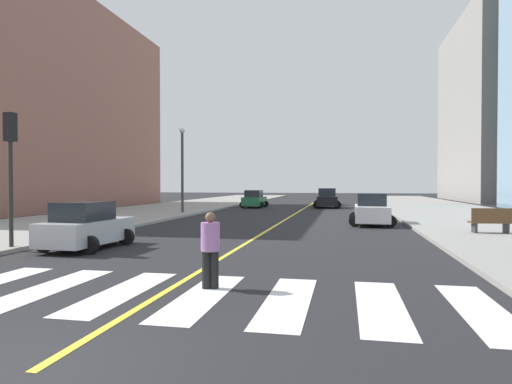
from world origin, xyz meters
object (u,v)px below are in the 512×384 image
Objects in this scene: car_black_third at (327,199)px; car_green_fifth at (254,199)px; street_lamp at (182,162)px; car_yellow_nearest at (327,198)px; pedestrian_crossing at (210,247)px; car_white_second at (372,210)px; car_silver_fourth at (86,227)px; traffic_light_far_corner at (11,153)px; park_bench at (491,221)px.

car_black_third is 7.15m from car_green_fifth.
car_black_third is 15.99m from street_lamp.
pedestrian_crossing is at bearing 90.34° from car_yellow_nearest.
car_silver_fourth is at bearing 48.17° from car_white_second.
car_green_fifth is at bearing 84.86° from traffic_light_far_corner.
car_green_fifth is at bearing 5.86° from car_black_third.
car_green_fifth is at bearing 47.69° from car_yellow_nearest.
pedestrian_crossing is (-1.22, -34.37, 0.05)m from car_black_third.
car_white_second reaches higher than park_bench.
car_black_third is 32.00m from traffic_light_far_corner.
car_silver_fourth is 0.59× the size of street_lamp.
car_black_third reaches higher than park_bench.
traffic_light_far_corner is 2.53× the size of park_bench.
car_green_fifth reaches higher than car_silver_fourth.
car_yellow_nearest is at bearing 10.69° from park_bench.
street_lamp reaches higher than car_green_fifth.
car_silver_fourth is 7.98m from pedestrian_crossing.
street_lamp reaches higher than pedestrian_crossing.
car_green_fifth is at bearing -57.58° from car_white_second.
car_yellow_nearest is 2.09× the size of park_bench.
car_white_second is 18.22m from traffic_light_far_corner.
car_yellow_nearest is 9.85m from car_green_fifth.
car_silver_fourth is at bearing 73.21° from car_black_third.
car_white_second is 0.88× the size of traffic_light_far_corner.
traffic_light_far_corner is at bearing 108.32° from park_bench.
pedestrian_crossing is at bearing -67.71° from street_lamp.
traffic_light_far_corner reaches higher than park_bench.
street_lamp reaches higher than car_silver_fourth.
car_black_third is at bearing 72.95° from pedestrian_crossing.
traffic_light_far_corner reaches higher than car_yellow_nearest.
park_bench is 1.08× the size of pedestrian_crossing.
car_silver_fourth is at bearing 108.31° from park_bench.
street_lamp is (-3.48, -10.55, 3.25)m from car_green_fifth.
car_silver_fourth is 2.09× the size of park_bench.
car_yellow_nearest is 37.73m from traffic_light_far_corner.
traffic_light_far_corner is (-2.64, -29.34, 2.63)m from car_green_fifth.
car_black_third is at bearing -78.88° from car_white_second.
traffic_light_far_corner is at bearing -87.43° from street_lamp.
car_green_fifth reaches higher than pedestrian_crossing.
car_white_second is 15.74m from car_silver_fourth.
pedestrian_crossing is 0.26× the size of street_lamp.
street_lamp is (-0.84, 18.79, 0.62)m from traffic_light_far_corner.
car_black_third is at bearing 72.28° from traffic_light_far_corner.
pedestrian_crossing is (5.85, -33.32, 0.14)m from car_green_fifth.
car_black_third is (-3.22, 17.81, 0.05)m from car_white_second.
street_lamp reaches higher than car_black_third.
car_yellow_nearest is at bearing -90.48° from car_black_third.
park_bench is (8.12, -22.47, -0.21)m from car_black_third.
car_white_second is at bearing 44.18° from traffic_light_far_corner.
car_yellow_nearest is 40.41m from pedestrian_crossing.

